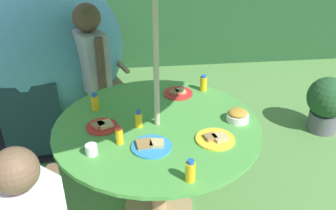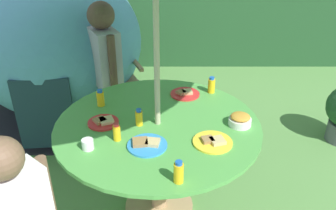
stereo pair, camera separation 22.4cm
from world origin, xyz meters
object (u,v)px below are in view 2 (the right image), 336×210
(snack_bowl, at_px, (240,120))
(plate_near_left, at_px, (213,142))
(juice_bottle_center_back, at_px, (139,118))
(juice_bottle_center_front, at_px, (179,172))
(garden_table, at_px, (158,142))
(plate_far_right, at_px, (185,94))
(wooden_chair, at_px, (110,71))
(dome_tent, at_px, (58,42))
(cup_near, at_px, (88,144))
(plate_mid_left, at_px, (147,144))
(juice_bottle_near_right, at_px, (100,98))
(juice_bottle_front_edge, at_px, (117,132))
(juice_bottle_mid_right, at_px, (211,85))
(plate_far_left, at_px, (103,122))
(child_in_grey_shirt, at_px, (105,58))

(snack_bowl, xyz_separation_m, plate_near_left, (-0.20, -0.20, -0.03))
(juice_bottle_center_back, bearing_deg, juice_bottle_center_front, -66.26)
(garden_table, xyz_separation_m, plate_far_right, (0.19, 0.40, 0.16))
(wooden_chair, height_order, dome_tent, dome_tent)
(juice_bottle_center_back, height_order, cup_near, juice_bottle_center_back)
(plate_mid_left, height_order, juice_bottle_near_right, juice_bottle_near_right)
(juice_bottle_near_right, relative_size, cup_near, 1.77)
(juice_bottle_front_edge, bearing_deg, plate_near_left, -3.42)
(garden_table, height_order, juice_bottle_mid_right, juice_bottle_mid_right)
(dome_tent, xyz_separation_m, plate_far_left, (0.73, -1.62, 0.02))
(dome_tent, bearing_deg, cup_near, -75.51)
(plate_near_left, xyz_separation_m, juice_bottle_near_right, (-0.75, 0.46, 0.05))
(dome_tent, distance_m, snack_bowl, 2.30)
(dome_tent, height_order, juice_bottle_near_right, dome_tent)
(plate_far_right, height_order, plate_near_left, same)
(plate_near_left, xyz_separation_m, juice_bottle_center_front, (-0.21, -0.34, 0.05))
(plate_near_left, height_order, juice_bottle_front_edge, juice_bottle_front_edge)
(plate_mid_left, bearing_deg, wooden_chair, 106.26)
(garden_table, height_order, dome_tent, dome_tent)
(garden_table, height_order, plate_mid_left, plate_mid_left)
(juice_bottle_center_back, distance_m, cup_near, 0.39)
(juice_bottle_near_right, height_order, juice_bottle_mid_right, juice_bottle_mid_right)
(juice_bottle_mid_right, distance_m, juice_bottle_front_edge, 0.90)
(juice_bottle_mid_right, bearing_deg, juice_bottle_center_back, -138.07)
(garden_table, distance_m, wooden_chair, 1.42)
(plate_far_right, bearing_deg, plate_near_left, -77.29)
(plate_far_right, height_order, juice_bottle_center_front, juice_bottle_center_front)
(wooden_chair, bearing_deg, juice_bottle_center_back, -94.84)
(wooden_chair, bearing_deg, snack_bowl, -73.34)
(juice_bottle_near_right, bearing_deg, snack_bowl, -15.42)
(snack_bowl, height_order, plate_far_right, snack_bowl)
(child_in_grey_shirt, bearing_deg, snack_bowl, 19.87)
(child_in_grey_shirt, xyz_separation_m, snack_bowl, (1.01, -0.90, -0.07))
(juice_bottle_center_front, bearing_deg, juice_bottle_near_right, 123.37)
(juice_bottle_front_edge, bearing_deg, plate_far_left, 121.26)
(wooden_chair, bearing_deg, garden_table, -90.00)
(plate_far_right, distance_m, juice_bottle_center_front, 0.97)
(juice_bottle_mid_right, bearing_deg, dome_tent, 141.74)
(cup_near, bearing_deg, plate_far_left, 80.85)
(garden_table, bearing_deg, snack_bowl, -2.02)
(child_in_grey_shirt, relative_size, juice_bottle_center_front, 10.32)
(plate_far_left, xyz_separation_m, juice_bottle_mid_right, (0.75, 0.45, 0.05))
(garden_table, relative_size, dome_tent, 0.63)
(snack_bowl, bearing_deg, cup_near, -164.29)
(juice_bottle_front_edge, bearing_deg, juice_bottle_center_front, -46.13)
(dome_tent, height_order, plate_near_left, dome_tent)
(wooden_chair, xyz_separation_m, juice_bottle_center_back, (0.40, -1.34, 0.27))
(garden_table, relative_size, juice_bottle_center_front, 10.43)
(juice_bottle_center_front, bearing_deg, snack_bowl, 53.10)
(wooden_chair, bearing_deg, dome_tent, 131.45)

